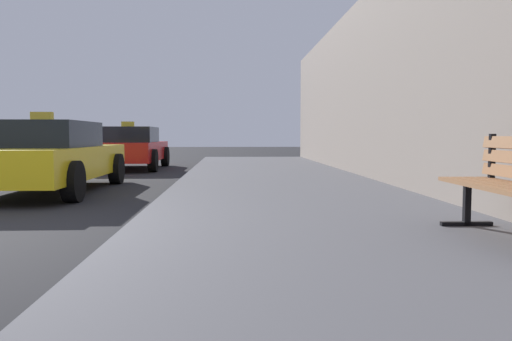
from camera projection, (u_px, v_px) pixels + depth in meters
The scene contains 3 objects.
sidewalk at pixel (336, 239), 4.68m from camera, with size 4.00×32.00×0.15m, color #5B5B60.
car_yellow at pixel (47, 156), 9.10m from camera, with size 1.99×4.59×1.43m.
car_red at pixel (129, 148), 15.34m from camera, with size 2.01×4.10×1.43m.
Camera 1 is at (3.04, -4.58, 1.03)m, focal length 35.71 mm.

